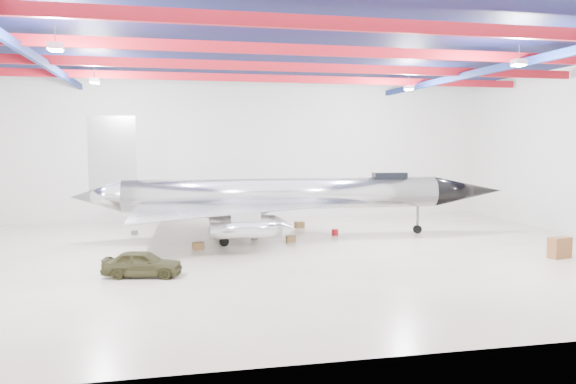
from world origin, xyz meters
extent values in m
plane|color=#BCAF95|center=(0.00, 0.00, 0.00)|extent=(40.00, 40.00, 0.00)
plane|color=silver|center=(0.00, 15.00, 5.50)|extent=(40.00, 0.00, 40.00)
plane|color=#0A0F38|center=(0.00, 0.00, 11.00)|extent=(40.00, 40.00, 0.00)
cube|color=maroon|center=(0.00, -9.00, 10.40)|extent=(39.50, 0.25, 0.50)
cube|color=maroon|center=(0.00, -3.00, 10.40)|extent=(39.50, 0.25, 0.50)
cube|color=maroon|center=(0.00, 3.00, 10.40)|extent=(39.50, 0.25, 0.50)
cube|color=maroon|center=(0.00, 9.00, 10.40)|extent=(39.50, 0.25, 0.50)
cube|color=#0D1D51|center=(-12.00, 0.00, 10.10)|extent=(0.25, 29.50, 0.40)
cube|color=#0D1D51|center=(12.00, 0.00, 10.10)|extent=(0.25, 29.50, 0.40)
cube|color=silver|center=(-10.00, -6.00, 9.70)|extent=(0.55, 0.55, 0.25)
cube|color=silver|center=(10.00, -6.00, 9.70)|extent=(0.55, 0.55, 0.25)
cube|color=silver|center=(-10.00, 6.00, 9.70)|extent=(0.55, 0.55, 0.25)
cube|color=silver|center=(10.00, 6.00, 9.70)|extent=(0.55, 0.55, 0.25)
cylinder|color=silver|center=(1.36, 5.29, 2.79)|extent=(19.97, 2.81, 1.99)
cone|color=black|center=(13.79, 4.78, 2.79)|extent=(5.05, 2.19, 1.99)
cone|color=silver|center=(-10.07, 5.76, 2.79)|extent=(3.06, 2.11, 1.99)
cube|color=silver|center=(-9.08, 5.72, 5.37)|extent=(2.79, 0.23, 4.48)
cube|color=black|center=(8.32, 5.00, 3.83)|extent=(2.22, 0.89, 0.50)
cylinder|color=silver|center=(-1.85, -0.06, 1.39)|extent=(3.82, 1.05, 0.90)
cylinder|color=silver|center=(-1.74, 2.43, 1.39)|extent=(3.82, 1.05, 0.90)
cylinder|color=silver|center=(-1.50, 8.39, 1.39)|extent=(3.82, 1.05, 0.90)
cylinder|color=silver|center=(-1.40, 10.88, 1.39)|extent=(3.82, 1.05, 0.90)
cylinder|color=#59595B|center=(10.31, 4.92, 0.90)|extent=(0.18, 0.18, 1.79)
cylinder|color=black|center=(10.31, 4.92, 0.28)|extent=(0.57, 0.24, 0.56)
cylinder|color=#59595B|center=(-2.72, 2.96, 0.90)|extent=(0.18, 0.18, 1.79)
cylinder|color=black|center=(-2.72, 2.96, 0.28)|extent=(0.57, 0.24, 0.56)
cylinder|color=#59595B|center=(-2.51, 7.94, 0.90)|extent=(0.18, 0.18, 1.79)
cylinder|color=black|center=(-2.51, 7.94, 0.28)|extent=(0.57, 0.24, 0.56)
imported|color=#34331A|center=(-7.05, -3.70, 0.60)|extent=(3.73, 2.09, 1.20)
cube|color=brown|center=(14.08, -4.08, 0.55)|extent=(1.31, 0.86, 1.10)
cube|color=olive|center=(-4.25, 2.33, 0.20)|extent=(0.69, 0.61, 0.40)
cube|color=maroon|center=(-1.45, 7.67, 0.17)|extent=(0.49, 0.39, 0.34)
cylinder|color=#59595B|center=(-0.67, 4.79, 0.20)|extent=(0.46, 0.46, 0.40)
cube|color=olive|center=(3.21, 8.96, 0.22)|extent=(0.69, 0.59, 0.44)
cube|color=#59595B|center=(-8.05, 8.29, 0.15)|extent=(0.42, 0.34, 0.29)
cylinder|color=maroon|center=(4.73, 5.36, 0.20)|extent=(0.46, 0.46, 0.40)
cube|color=olive|center=(1.39, 3.56, 0.19)|extent=(0.55, 0.44, 0.38)
cylinder|color=#59595B|center=(-0.52, 9.82, 0.17)|extent=(0.46, 0.46, 0.33)
camera|label=1|loc=(-5.89, -29.33, 6.00)|focal=35.00mm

